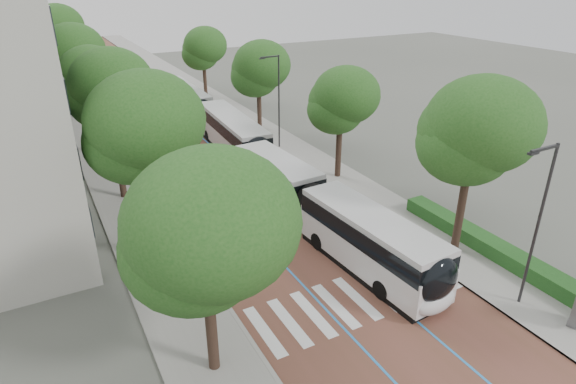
% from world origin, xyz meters
% --- Properties ---
extents(ground, '(160.00, 160.00, 0.00)m').
position_xyz_m(ground, '(0.00, 0.00, 0.00)').
color(ground, '#51544C').
rests_on(ground, ground).
extents(road, '(11.00, 140.00, 0.02)m').
position_xyz_m(road, '(0.00, 40.00, 0.01)').
color(road, brown).
rests_on(road, ground).
extents(sidewalk_left, '(4.00, 140.00, 0.12)m').
position_xyz_m(sidewalk_left, '(-7.50, 40.00, 0.06)').
color(sidewalk_left, gray).
rests_on(sidewalk_left, ground).
extents(sidewalk_right, '(4.00, 140.00, 0.12)m').
position_xyz_m(sidewalk_right, '(7.50, 40.00, 0.06)').
color(sidewalk_right, gray).
rests_on(sidewalk_right, ground).
extents(kerb_left, '(0.20, 140.00, 0.14)m').
position_xyz_m(kerb_left, '(-5.60, 40.00, 0.06)').
color(kerb_left, gray).
rests_on(kerb_left, ground).
extents(kerb_right, '(0.20, 140.00, 0.14)m').
position_xyz_m(kerb_right, '(5.60, 40.00, 0.06)').
color(kerb_right, gray).
rests_on(kerb_right, ground).
extents(zebra_crossing, '(10.55, 3.60, 0.01)m').
position_xyz_m(zebra_crossing, '(0.20, 1.00, 0.03)').
color(zebra_crossing, silver).
rests_on(zebra_crossing, ground).
extents(lane_line_left, '(0.12, 126.00, 0.01)m').
position_xyz_m(lane_line_left, '(-1.60, 40.00, 0.02)').
color(lane_line_left, '#277CC7').
rests_on(lane_line_left, road).
extents(lane_line_right, '(0.12, 126.00, 0.01)m').
position_xyz_m(lane_line_right, '(1.60, 40.00, 0.02)').
color(lane_line_right, '#277CC7').
rests_on(lane_line_right, road).
extents(hedge, '(1.20, 14.00, 0.80)m').
position_xyz_m(hedge, '(9.10, 0.00, 0.52)').
color(hedge, '#1A4618').
rests_on(hedge, sidewalk_right).
extents(streetlight_near, '(1.82, 0.20, 8.00)m').
position_xyz_m(streetlight_near, '(6.62, -3.00, 4.82)').
color(streetlight_near, '#2C2C2E').
rests_on(streetlight_near, sidewalk_right).
extents(streetlight_far, '(1.82, 0.20, 8.00)m').
position_xyz_m(streetlight_far, '(6.62, 22.00, 4.82)').
color(streetlight_far, '#2C2C2E').
rests_on(streetlight_far, sidewalk_right).
extents(lamp_post_left, '(0.14, 0.14, 8.00)m').
position_xyz_m(lamp_post_left, '(-6.10, 8.00, 4.12)').
color(lamp_post_left, '#2C2C2E').
rests_on(lamp_post_left, sidewalk_left).
extents(trees_left, '(6.31, 61.26, 10.14)m').
position_xyz_m(trees_left, '(-7.50, 26.33, 6.84)').
color(trees_left, black).
rests_on(trees_left, ground).
extents(trees_right, '(5.87, 47.58, 9.35)m').
position_xyz_m(trees_right, '(7.70, 20.79, 6.01)').
color(trees_right, black).
rests_on(trees_right, ground).
extents(lead_bus, '(3.64, 18.51, 3.20)m').
position_xyz_m(lead_bus, '(1.98, 6.61, 1.63)').
color(lead_bus, black).
rests_on(lead_bus, ground).
extents(bus_queued_0, '(3.14, 12.51, 3.20)m').
position_xyz_m(bus_queued_0, '(2.76, 22.56, 1.62)').
color(bus_queued_0, silver).
rests_on(bus_queued_0, ground).
extents(bus_queued_1, '(2.71, 12.43, 3.20)m').
position_xyz_m(bus_queued_1, '(2.56, 35.53, 1.62)').
color(bus_queued_1, silver).
rests_on(bus_queued_1, ground).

